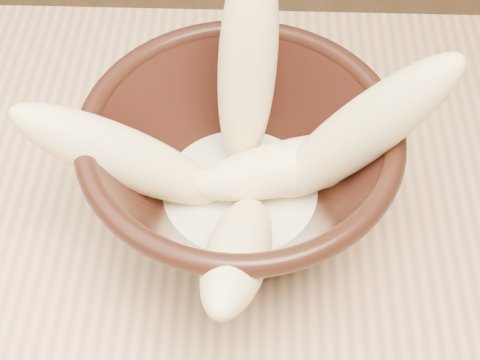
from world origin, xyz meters
The scene contains 7 objects.
bowl centered at (-0.03, 0.14, 0.82)m, with size 0.22×0.22×0.12m.
milk_puddle centered at (-0.03, 0.14, 0.79)m, with size 0.12×0.12×0.02m, color beige.
banana_upright centered at (-0.03, 0.18, 0.88)m, with size 0.04×0.04×0.17m, color #EFE48D.
banana_left centered at (-0.11, 0.13, 0.84)m, with size 0.04×0.04×0.16m, color #EFE48D.
banana_right centered at (0.04, 0.13, 0.87)m, with size 0.04×0.04×0.17m, color #EFE48D.
banana_across centered at (0.01, 0.14, 0.82)m, with size 0.04×0.04×0.16m, color #EFE48D.
banana_front centered at (-0.03, 0.06, 0.83)m, with size 0.04×0.04×0.14m, color #EFE48D.
Camera 1 is at (-0.02, -0.16, 1.19)m, focal length 50.00 mm.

